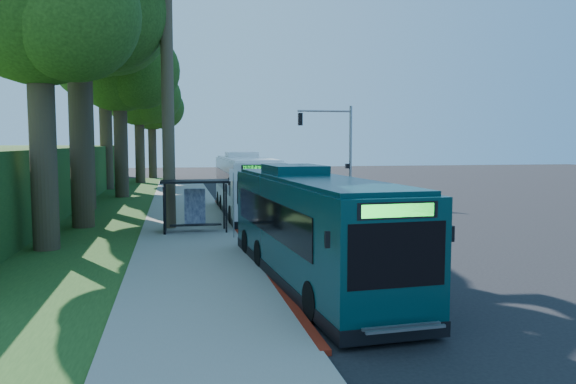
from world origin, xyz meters
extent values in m
plane|color=black|center=(0.00, 0.00, 0.00)|extent=(140.00, 140.00, 0.00)
cube|color=gray|center=(-7.30, 0.00, 0.06)|extent=(4.50, 70.00, 0.12)
cube|color=maroon|center=(-5.00, -4.00, 0.07)|extent=(0.25, 30.00, 0.13)
cube|color=#234719|center=(-13.00, 5.00, 0.03)|extent=(8.00, 70.00, 0.06)
cube|color=black|center=(-7.00, -3.00, 2.50)|extent=(3.20, 1.50, 0.10)
cube|color=black|center=(-8.45, -3.00, 1.20)|extent=(0.06, 1.30, 2.20)
cube|color=navy|center=(-7.00, -2.30, 1.25)|extent=(1.00, 0.12, 1.70)
cube|color=black|center=(-7.00, -3.10, 0.45)|extent=(2.40, 0.40, 0.06)
cube|color=black|center=(-8.40, -2.40, 1.20)|extent=(0.08, 0.08, 2.40)
cube|color=black|center=(-5.60, -2.40, 1.20)|extent=(0.08, 0.08, 2.40)
cube|color=black|center=(-8.40, -3.60, 1.20)|extent=(0.08, 0.08, 2.40)
cube|color=black|center=(-5.60, -3.60, 1.20)|extent=(0.08, 0.08, 2.40)
cylinder|color=gray|center=(-5.40, -5.00, 1.50)|extent=(0.06, 0.06, 3.00)
cube|color=white|center=(-5.40, -5.00, 2.90)|extent=(0.35, 0.04, 0.55)
cylinder|color=gray|center=(4.80, 10.00, 3.50)|extent=(0.20, 0.20, 7.00)
cylinder|color=gray|center=(2.80, 10.00, 6.60)|extent=(4.00, 0.14, 0.14)
cube|color=black|center=(1.00, 10.00, 6.00)|extent=(0.30, 0.30, 0.90)
cube|color=black|center=(4.55, 10.00, 2.60)|extent=(0.25, 0.25, 0.35)
cylinder|color=#4C3F2D|center=(-8.20, -1.50, 6.50)|extent=(0.60, 0.60, 13.00)
cylinder|color=#382B1E|center=(-12.50, 0.00, 5.25)|extent=(1.10, 1.10, 10.50)
sphere|color=#1B3A0F|center=(-10.90, -1.20, 10.50)|extent=(5.60, 5.60, 5.60)
sphere|color=#1B3A0F|center=(-13.90, 1.40, 10.80)|extent=(5.20, 5.20, 5.20)
cylinder|color=#382B1E|center=(-13.50, 8.00, 5.95)|extent=(1.18, 1.18, 11.90)
sphere|color=#1B3A0F|center=(-11.50, 6.50, 11.90)|extent=(7.00, 7.00, 7.00)
sphere|color=#1B3A0F|center=(-15.25, 9.75, 12.24)|extent=(6.50, 6.50, 6.50)
cylinder|color=#382B1E|center=(-12.00, 16.00, 4.90)|extent=(1.06, 1.06, 9.80)
sphere|color=#1B3A0F|center=(-12.00, 16.00, 10.92)|extent=(8.40, 8.40, 8.40)
sphere|color=#1B3A0F|center=(-10.32, 14.74, 9.80)|extent=(5.88, 5.88, 5.88)
sphere|color=#1B3A0F|center=(-13.47, 17.47, 10.08)|extent=(5.46, 5.46, 5.46)
cylinder|color=#382B1E|center=(-14.00, 24.00, 5.60)|extent=(1.14, 1.14, 11.20)
sphere|color=#1B3A0F|center=(-14.00, 24.00, 12.48)|extent=(9.60, 9.60, 9.60)
sphere|color=#1B3A0F|center=(-12.08, 22.56, 11.20)|extent=(6.72, 6.72, 6.72)
sphere|color=#1B3A0F|center=(-15.68, 25.68, 11.52)|extent=(6.24, 6.24, 6.24)
cylinder|color=#382B1E|center=(-11.50, 32.00, 4.55)|extent=(1.02, 1.02, 9.10)
sphere|color=#1B3A0F|center=(-11.50, 32.00, 10.14)|extent=(8.00, 8.00, 8.00)
sphere|color=#1B3A0F|center=(-9.90, 30.80, 9.10)|extent=(5.60, 5.60, 5.60)
sphere|color=#1B3A0F|center=(-12.90, 33.40, 9.36)|extent=(5.20, 5.20, 5.20)
cylinder|color=#382B1E|center=(-10.50, 40.00, 4.20)|extent=(0.98, 0.98, 8.40)
sphere|color=#1B3A0F|center=(-10.50, 40.00, 9.36)|extent=(7.00, 7.00, 7.00)
sphere|color=#1B3A0F|center=(-9.10, 38.95, 8.40)|extent=(4.90, 4.90, 4.90)
sphere|color=#1B3A0F|center=(-11.72, 41.23, 8.64)|extent=(4.55, 4.55, 4.55)
cylinder|color=#382B1E|center=(-13.00, -6.00, 4.55)|extent=(1.02, 1.02, 9.10)
sphere|color=#1B3A0F|center=(-11.56, -7.08, 9.10)|extent=(5.04, 5.04, 5.04)
sphere|color=#1B3A0F|center=(-14.26, -4.74, 9.36)|extent=(4.68, 4.68, 4.68)
cube|color=white|center=(-3.80, 3.49, 1.84)|extent=(2.70, 12.47, 2.96)
cube|color=black|center=(-3.80, 3.49, 0.31)|extent=(2.73, 12.54, 0.36)
cube|color=black|center=(-3.80, 4.01, 2.13)|extent=(2.75, 9.73, 1.14)
cube|color=black|center=(-3.83, -2.69, 2.08)|extent=(2.33, 0.13, 1.45)
cube|color=black|center=(-3.77, 9.67, 2.18)|extent=(2.12, 0.13, 1.04)
cube|color=#19E533|center=(-3.83, -2.70, 3.06)|extent=(1.72, 0.11, 0.29)
cube|color=white|center=(-3.80, 3.49, 3.38)|extent=(2.49, 11.85, 0.12)
cube|color=white|center=(-3.79, 5.57, 3.55)|extent=(1.87, 2.60, 0.36)
cylinder|color=black|center=(-5.02, -0.49, 0.52)|extent=(0.32, 1.04, 1.04)
cylinder|color=black|center=(-2.62, -0.50, 0.52)|extent=(0.32, 1.04, 1.04)
cylinder|color=black|center=(-4.98, 8.23, 0.52)|extent=(0.32, 1.04, 1.04)
cylinder|color=black|center=(-2.58, 8.22, 0.52)|extent=(0.32, 1.04, 1.04)
cube|color=#092F33|center=(-3.80, -12.90, 1.76)|extent=(3.27, 12.01, 2.82)
cube|color=black|center=(-3.80, -12.90, 0.30)|extent=(3.30, 12.07, 0.35)
cube|color=black|center=(-3.83, -12.41, 2.03)|extent=(3.17, 9.41, 1.09)
cube|color=black|center=(-3.42, -18.77, 1.98)|extent=(2.22, 0.26, 1.38)
cube|color=black|center=(-4.18, -7.03, 2.08)|extent=(2.02, 0.25, 0.99)
cube|color=#19E533|center=(-3.42, -18.78, 2.92)|extent=(1.64, 0.20, 0.28)
cube|color=#092F33|center=(-3.80, -12.90, 3.22)|extent=(3.04, 11.40, 0.12)
cube|color=#092F33|center=(-3.93, -10.93, 3.38)|extent=(1.92, 2.58, 0.35)
cylinder|color=black|center=(-4.70, -16.76, 0.49)|extent=(0.36, 1.01, 0.99)
cylinder|color=black|center=(-2.42, -16.62, 0.49)|extent=(0.36, 1.01, 0.99)
cylinder|color=black|center=(-5.23, -8.47, 0.49)|extent=(0.36, 1.01, 0.99)
cylinder|color=black|center=(-2.95, -8.32, 0.49)|extent=(0.36, 1.01, 0.99)
imported|color=silver|center=(2.09, 10.10, 0.69)|extent=(2.49, 5.07, 1.39)
camera|label=1|loc=(-7.94, -29.64, 4.32)|focal=35.00mm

